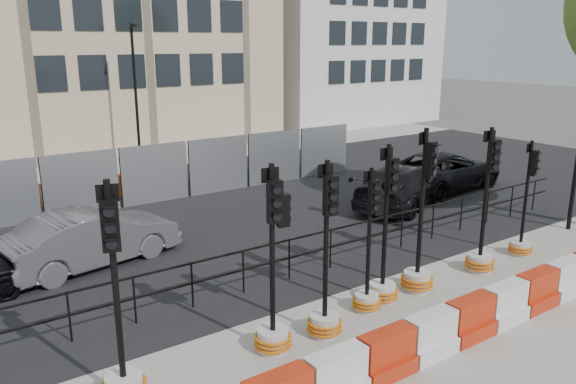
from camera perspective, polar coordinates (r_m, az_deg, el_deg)
ground at (r=12.80m, az=7.73°, el=-9.42°), size 120.00×120.00×0.00m
sidewalk_near at (r=11.04m, az=18.63°, el=-14.28°), size 40.00×6.00×0.02m
road at (r=18.21m, az=-7.30°, el=-1.87°), size 40.00×14.00×0.03m
sidewalk_far at (r=26.29m, az=-16.53°, el=2.86°), size 40.00×4.00×0.02m
kerb_railing at (r=13.37m, az=4.35°, el=-5.05°), size 18.00×0.04×1.00m
heras_fencing at (r=20.21m, az=-12.20°, el=1.66°), size 14.33×1.72×2.00m
lamp_post_far at (r=25.04m, az=-15.22°, el=9.83°), size 0.12×0.56×6.00m
barrier_row at (r=10.97m, az=17.94°, el=-12.30°), size 13.60×0.50×0.80m
traffic_signal_a at (r=9.04m, az=-16.53°, el=-15.92°), size 0.68×0.68×3.45m
traffic_signal_b at (r=9.89m, az=-1.47°, el=-11.81°), size 0.66×0.66×3.38m
traffic_signal_c at (r=10.44m, az=3.82°, el=-11.03°), size 0.65×0.65×3.32m
traffic_signal_d at (r=11.43m, az=8.15°, el=-8.66°), size 0.58×0.58×2.97m
traffic_signal_e at (r=11.86m, az=9.69°, el=-7.90°), size 0.66×0.66×3.34m
traffic_signal_f at (r=12.47m, az=13.21°, el=-6.12°), size 0.71×0.71×3.58m
traffic_signal_g at (r=13.92m, az=19.08°, el=-4.94°), size 0.68×0.68×3.44m
traffic_signal_h at (r=15.38m, az=22.71°, el=-3.81°), size 0.58×0.58×2.96m
car_b at (r=14.36m, az=-19.34°, el=-4.42°), size 3.06×4.78×1.39m
car_c at (r=18.83m, az=11.57°, el=0.64°), size 5.24×6.09×1.38m
car_d at (r=21.29m, az=15.44°, el=2.12°), size 3.39×5.59×1.42m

